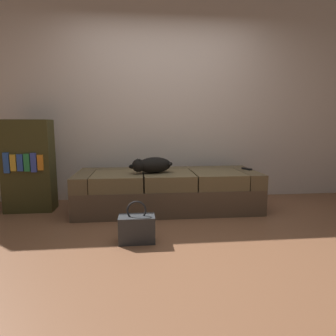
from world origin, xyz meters
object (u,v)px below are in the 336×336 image
Objects in this scene: tv_remote at (247,169)px; handbag at (137,228)px; bookshelf at (29,166)px; dog_dark at (152,165)px; couch at (168,190)px.

tv_remote is 1.77m from handbag.
tv_remote is 2.69m from bookshelf.
handbag is at bearing -164.69° from tv_remote.
dog_dark is at bearing 165.26° from tv_remote.
handbag is (-1.40, -1.03, -0.36)m from tv_remote.
couch is 1.99× the size of bookshelf.
couch is 14.62× the size of tv_remote.
tv_remote is at bearing 36.35° from handbag.
tv_remote is (1.22, 0.13, -0.08)m from dog_dark.
dog_dark is 1.01m from handbag.
tv_remote is 0.40× the size of handbag.
couch is at bearing 161.06° from tv_remote.
couch is 5.80× the size of handbag.
bookshelf is at bearing 172.04° from dog_dark.
dog_dark reaches higher than handbag.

